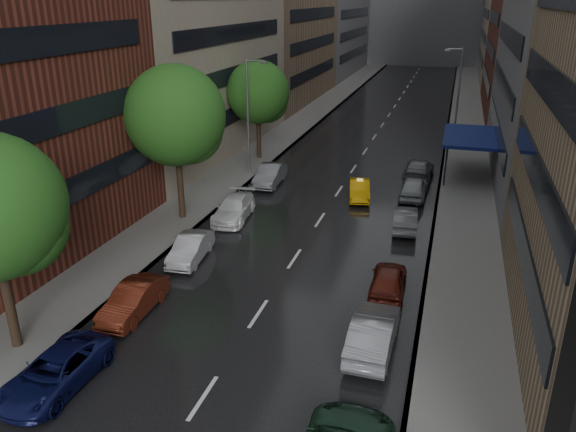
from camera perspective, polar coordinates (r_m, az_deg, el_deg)
name	(u,v)px	position (r m, az deg, el deg)	size (l,w,h in m)	color
road	(380,129)	(62.79, 9.32, 8.75)	(14.00, 140.00, 0.01)	black
sidewalk_left	(301,123)	(64.49, 1.28, 9.42)	(4.00, 140.00, 0.15)	gray
sidewalk_right	(466,133)	(62.33, 17.61, 8.01)	(4.00, 140.00, 0.15)	gray
tree_mid	(175,116)	(35.21, -11.38, 9.95)	(6.17, 6.17, 9.83)	#382619
tree_far	(258,92)	(48.93, -3.08, 12.44)	(5.38, 5.38, 8.58)	#382619
taxi	(359,190)	(40.28, 7.27, 2.68)	(1.39, 3.99, 1.32)	#FFB30D
parked_cars_left	(195,244)	(31.53, -9.41, -2.79)	(2.51, 29.82, 1.53)	#0D113F
parked_cars_right	(395,255)	(30.18, 10.81, -3.93)	(3.14, 36.89, 1.58)	#173321
street_lamp_left	(249,115)	(44.48, -4.00, 10.23)	(1.74, 0.22, 9.00)	gray
street_lamp_right	(457,94)	(56.51, 16.84, 11.79)	(1.74, 0.22, 9.00)	gray
awning	(470,137)	(47.03, 17.97, 7.67)	(4.00, 8.00, 3.12)	navy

